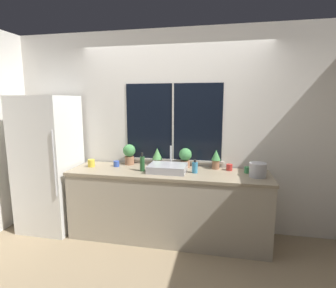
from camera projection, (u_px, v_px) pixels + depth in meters
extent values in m
plane|color=#937F60|center=(163.00, 250.00, 3.15)|extent=(14.00, 14.00, 0.00)
cube|color=silver|center=(173.00, 131.00, 3.60)|extent=(8.00, 0.06, 2.70)
cube|color=black|center=(173.00, 122.00, 3.55)|extent=(1.32, 0.01, 1.03)
cube|color=#BCB7AD|center=(173.00, 122.00, 3.54)|extent=(0.02, 0.01, 1.03)
cube|color=#BCB7AD|center=(173.00, 160.00, 3.63)|extent=(1.38, 0.04, 0.03)
cube|color=silver|center=(59.00, 124.00, 4.83)|extent=(0.06, 7.00, 2.70)
cube|color=silver|center=(334.00, 129.00, 3.92)|extent=(0.06, 7.00, 2.70)
cube|color=#B2A893|center=(168.00, 206.00, 3.38)|extent=(2.50, 0.63, 0.85)
cube|color=gray|center=(168.00, 173.00, 3.31)|extent=(2.52, 0.65, 0.03)
cube|color=silver|center=(49.00, 163.00, 3.60)|extent=(0.71, 0.65, 1.83)
cylinder|color=silver|center=(54.00, 164.00, 3.19)|extent=(0.02, 0.02, 0.83)
cube|color=#ADADB2|center=(168.00, 168.00, 3.28)|extent=(0.47, 0.36, 0.09)
cylinder|color=#B7B7BC|center=(171.00, 166.00, 3.49)|extent=(0.04, 0.04, 0.03)
cylinder|color=#B7B7BC|center=(171.00, 156.00, 3.46)|extent=(0.02, 0.02, 0.27)
cylinder|color=#9E6B4C|center=(129.00, 160.00, 3.65)|extent=(0.13, 0.13, 0.11)
sphere|color=#478E4C|center=(129.00, 150.00, 3.63)|extent=(0.17, 0.17, 0.17)
cylinder|color=#9E6B4C|center=(157.00, 162.00, 3.57)|extent=(0.11, 0.11, 0.09)
cone|color=#569951|center=(157.00, 154.00, 3.55)|extent=(0.14, 0.14, 0.15)
cylinder|color=#9E6B4C|center=(185.00, 164.00, 3.50)|extent=(0.12, 0.12, 0.09)
sphere|color=#478E4C|center=(185.00, 154.00, 3.48)|extent=(0.17, 0.17, 0.17)
cylinder|color=#9E6B4C|center=(216.00, 164.00, 3.42)|extent=(0.09, 0.09, 0.12)
cone|color=#478E4C|center=(216.00, 155.00, 3.40)|extent=(0.12, 0.12, 0.14)
cylinder|color=teal|center=(195.00, 168.00, 3.22)|extent=(0.07, 0.07, 0.13)
cylinder|color=black|center=(195.00, 161.00, 3.21)|extent=(0.03, 0.03, 0.04)
cylinder|color=#235128|center=(142.00, 164.00, 3.31)|extent=(0.06, 0.06, 0.19)
cylinder|color=black|center=(142.00, 155.00, 3.29)|extent=(0.03, 0.03, 0.05)
cylinder|color=#3351AD|center=(116.00, 164.00, 3.54)|extent=(0.08, 0.08, 0.08)
cylinder|color=gold|center=(91.00, 163.00, 3.53)|extent=(0.09, 0.09, 0.10)
cylinder|color=#B72D28|center=(229.00, 167.00, 3.34)|extent=(0.08, 0.08, 0.08)
cylinder|color=#38844C|center=(247.00, 170.00, 3.22)|extent=(0.07, 0.07, 0.08)
cylinder|color=#B2B2B7|center=(258.00, 170.00, 3.05)|extent=(0.19, 0.19, 0.17)
cone|color=#B2B2B7|center=(258.00, 162.00, 3.04)|extent=(0.17, 0.17, 0.02)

